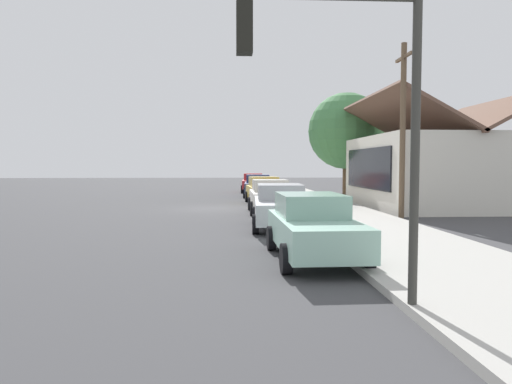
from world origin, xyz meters
TOP-DOWN VIEW (x-y plane):
  - ground_plane at (0.00, 0.00)m, footprint 120.00×120.00m
  - sidewalk_curb at (0.00, 5.60)m, footprint 60.00×4.20m
  - car_cherry at (-14.78, 2.73)m, footprint 4.49×2.15m
  - car_navy at (-9.10, 2.80)m, footprint 4.43×2.25m
  - car_mustard at (-3.20, 2.83)m, footprint 4.43×2.25m
  - car_ivory at (2.28, 2.74)m, footprint 4.41×2.10m
  - car_silver at (7.83, 2.64)m, footprint 4.94×2.25m
  - car_seafoam at (13.73, 2.80)m, footprint 4.61×2.04m
  - storefront_building at (-0.06, 11.98)m, footprint 10.15×7.86m
  - shade_tree at (-7.53, 8.87)m, footprint 5.29×5.29m
  - traffic_light_main at (18.04, 2.54)m, footprint 0.37×2.79m
  - utility_pole_wooden at (5.08, 8.20)m, footprint 1.80×0.24m
  - fire_hydrant_red at (5.14, 4.20)m, footprint 0.22×0.22m

SIDE VIEW (x-z plane):
  - ground_plane at x=0.00m, z-range 0.00..0.00m
  - sidewalk_curb at x=0.00m, z-range 0.00..0.16m
  - fire_hydrant_red at x=5.14m, z-range 0.14..0.85m
  - car_cherry at x=-14.78m, z-range 0.02..1.61m
  - car_seafoam at x=13.73m, z-range 0.02..1.61m
  - car_mustard at x=-3.20m, z-range 0.02..1.61m
  - car_navy at x=-9.10m, z-range 0.02..1.61m
  - car_ivory at x=2.28m, z-range 0.02..1.61m
  - car_silver at x=7.83m, z-range 0.02..1.61m
  - storefront_building at x=-0.06m, z-range -0.92..5.07m
  - traffic_light_main at x=18.04m, z-range 0.89..6.09m
  - utility_pole_wooden at x=5.08m, z-range 0.18..7.68m
  - shade_tree at x=-7.53m, z-range 1.00..8.31m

